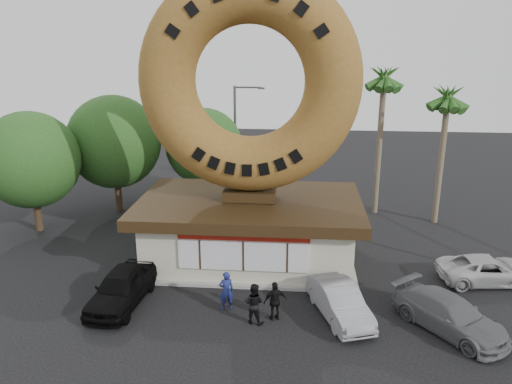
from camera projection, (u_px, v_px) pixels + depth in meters
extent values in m
plane|color=black|center=(236.00, 321.00, 20.36)|extent=(90.00, 90.00, 0.00)
cube|color=beige|center=(250.00, 232.00, 25.63)|extent=(10.00, 6.00, 3.00)
cube|color=#999993|center=(250.00, 258.00, 26.05)|extent=(10.60, 6.60, 0.15)
cube|color=#3F3F3F|center=(250.00, 204.00, 25.17)|extent=(10.00, 6.00, 0.10)
cube|color=black|center=(250.00, 205.00, 25.18)|extent=(11.20, 7.20, 0.55)
cube|color=silver|center=(243.00, 256.00, 22.71)|extent=(6.00, 0.12, 1.40)
cube|color=#9E190D|center=(243.00, 236.00, 22.39)|extent=(6.00, 0.10, 0.45)
cube|color=black|center=(250.00, 194.00, 25.02)|extent=(2.60, 1.40, 0.50)
torus|color=#925E2A|center=(249.00, 82.00, 23.39)|extent=(10.56, 2.69, 10.56)
cylinder|color=#473321|center=(118.00, 186.00, 33.03)|extent=(0.44, 0.44, 3.30)
sphere|color=#204F1C|center=(114.00, 142.00, 32.14)|extent=(6.00, 6.00, 6.00)
cylinder|color=#473321|center=(205.00, 183.00, 34.54)|extent=(0.44, 0.44, 2.86)
sphere|color=#204F1C|center=(204.00, 146.00, 33.78)|extent=(5.20, 5.20, 5.20)
cylinder|color=#473321|center=(37.00, 206.00, 29.54)|extent=(0.44, 0.44, 3.08)
sphere|color=#204F1C|center=(31.00, 160.00, 28.72)|extent=(5.60, 5.60, 5.60)
cylinder|color=#726651|center=(379.00, 146.00, 31.73)|extent=(0.36, 0.36, 9.00)
cylinder|color=#726651|center=(441.00, 160.00, 30.16)|extent=(0.36, 0.36, 8.00)
cylinder|color=#59595E|center=(235.00, 144.00, 34.57)|extent=(0.18, 0.18, 8.00)
cylinder|color=#59595E|center=(248.00, 87.00, 33.34)|extent=(1.80, 0.12, 0.12)
cube|color=#59595E|center=(261.00, 88.00, 33.28)|extent=(0.45, 0.20, 0.12)
imported|color=navy|center=(226.00, 291.00, 21.01)|extent=(0.73, 0.58, 1.74)
imported|color=black|center=(254.00, 303.00, 20.01)|extent=(0.98, 0.85, 1.72)
imported|color=black|center=(275.00, 301.00, 20.25)|extent=(1.06, 0.73, 1.67)
imported|color=black|center=(121.00, 288.00, 21.45)|extent=(2.22, 4.72, 1.56)
imported|color=gray|center=(340.00, 301.00, 20.49)|extent=(2.75, 4.45, 1.38)
imported|color=slate|center=(450.00, 315.00, 19.53)|extent=(4.45, 4.94, 1.38)
imported|color=#B9B9B9|center=(488.00, 270.00, 23.43)|extent=(4.77, 2.59, 1.27)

